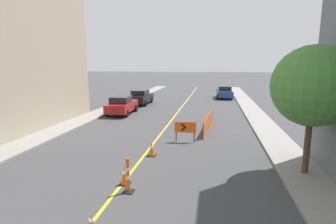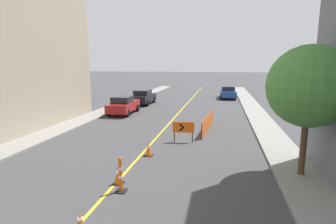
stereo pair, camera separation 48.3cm
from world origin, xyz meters
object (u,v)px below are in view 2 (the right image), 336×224
object	(u,v)px
traffic_cone_fifth	(118,175)
parked_car_curb_far	(228,92)
delineator_post_rear	(121,177)
parked_car_curb_near	(123,105)
street_tree_right_near	(309,87)
parked_car_curb_mid	(143,97)
traffic_cone_farthest	(148,149)
arrow_barricade_primary	(183,128)
traffic_cone_fourth	(80,222)

from	to	relation	value
traffic_cone_fifth	parked_car_curb_far	distance (m)	26.05
delineator_post_rear	parked_car_curb_near	bearing A→B (deg)	110.71
parked_car_curb_far	street_tree_right_near	size ratio (longest dim) A/B	0.88
delineator_post_rear	parked_car_curb_near	distance (m)	14.63
parked_car_curb_mid	traffic_cone_fifth	bearing A→B (deg)	-74.85
delineator_post_rear	parked_car_curb_near	xyz separation A→B (m)	(-5.17, 13.68, 0.25)
parked_car_curb_near	parked_car_curb_far	distance (m)	15.60
traffic_cone_farthest	arrow_barricade_primary	world-z (taller)	arrow_barricade_primary
arrow_barricade_primary	parked_car_curb_mid	world-z (taller)	parked_car_curb_mid
delineator_post_rear	parked_car_curb_far	size ratio (longest dim) A/B	0.29
traffic_cone_farthest	parked_car_curb_far	distance (m)	22.92
traffic_cone_fourth	arrow_barricade_primary	distance (m)	8.63
parked_car_curb_far	traffic_cone_farthest	bearing A→B (deg)	-103.29
street_tree_right_near	traffic_cone_farthest	bearing A→B (deg)	170.35
traffic_cone_fifth	parked_car_curb_near	bearing A→B (deg)	110.31
traffic_cone_fourth	traffic_cone_farthest	bearing A→B (deg)	88.09
arrow_barricade_primary	traffic_cone_fifth	bearing A→B (deg)	-110.92
delineator_post_rear	parked_car_curb_far	xyz separation A→B (m)	(4.11, 26.22, 0.25)
traffic_cone_farthest	delineator_post_rear	xyz separation A→B (m)	(0.05, -3.69, 0.21)
traffic_cone_fourth	parked_car_curb_far	bearing A→B (deg)	81.29
traffic_cone_fourth	traffic_cone_farthest	distance (m)	5.93
traffic_cone_fourth	parked_car_curb_near	bearing A→B (deg)	107.18
traffic_cone_fifth	traffic_cone_farthest	size ratio (longest dim) A/B	1.02
delineator_post_rear	street_tree_right_near	world-z (taller)	street_tree_right_near
traffic_cone_farthest	parked_car_curb_near	world-z (taller)	parked_car_curb_near
arrow_barricade_primary	street_tree_right_near	size ratio (longest dim) A/B	0.24
delineator_post_rear	parked_car_curb_mid	xyz separation A→B (m)	(-5.09, 19.42, 0.25)
delineator_post_rear	parked_car_curb_near	world-z (taller)	parked_car_curb_near
traffic_cone_farthest	parked_car_curb_far	xyz separation A→B (m)	(4.16, 22.53, 0.46)
traffic_cone_fourth	street_tree_right_near	xyz separation A→B (m)	(6.73, 4.82, 3.31)
parked_car_curb_mid	parked_car_curb_far	distance (m)	11.44
traffic_cone_fourth	street_tree_right_near	world-z (taller)	street_tree_right_near
parked_car_curb_near	street_tree_right_near	world-z (taller)	street_tree_right_near
delineator_post_rear	arrow_barricade_primary	world-z (taller)	delineator_post_rear
traffic_cone_fourth	arrow_barricade_primary	xyz separation A→B (m)	(1.53, 8.48, 0.58)
arrow_barricade_primary	parked_car_curb_far	size ratio (longest dim) A/B	0.28
arrow_barricade_primary	parked_car_curb_mid	distance (m)	14.64
traffic_cone_fifth	parked_car_curb_mid	world-z (taller)	parked_car_curb_mid
traffic_cone_fifth	traffic_cone_farthest	bearing A→B (deg)	85.22
traffic_cone_fifth	parked_car_curb_mid	bearing A→B (deg)	104.21
delineator_post_rear	arrow_barricade_primary	distance (m)	6.37
traffic_cone_fifth	parked_car_curb_mid	xyz separation A→B (m)	(-4.78, 18.87, 0.45)
traffic_cone_fourth	arrow_barricade_primary	size ratio (longest dim) A/B	0.41
traffic_cone_fourth	parked_car_curb_near	distance (m)	16.68
traffic_cone_fifth	parked_car_curb_near	distance (m)	14.01
traffic_cone_fifth	parked_car_curb_near	world-z (taller)	parked_car_curb_near
traffic_cone_fifth	parked_car_curb_near	size ratio (longest dim) A/B	0.16
arrow_barricade_primary	parked_car_curb_far	distance (m)	20.18
arrow_barricade_primary	street_tree_right_near	world-z (taller)	street_tree_right_near
traffic_cone_fourth	arrow_barricade_primary	bearing A→B (deg)	79.79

